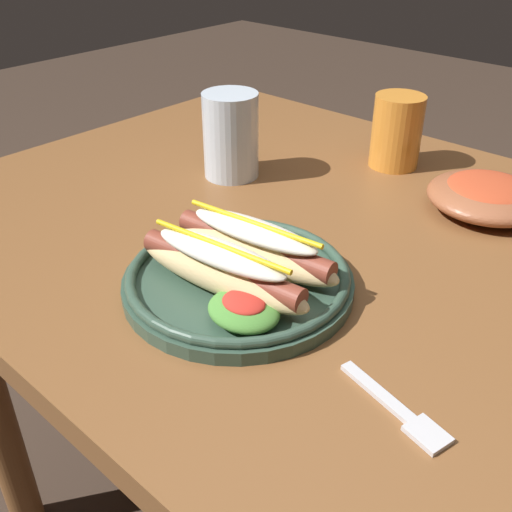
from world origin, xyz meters
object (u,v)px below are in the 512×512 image
(water_cup, at_px, (231,135))
(extra_cup, at_px, (397,131))
(side_bowl, at_px, (488,195))
(fork, at_px, (400,411))
(hot_dog_plate, at_px, (238,271))

(water_cup, xyz_separation_m, extra_cup, (0.17, 0.21, -0.01))
(water_cup, bearing_deg, extra_cup, 50.63)
(extra_cup, distance_m, side_bowl, 0.19)
(fork, bearing_deg, side_bowl, 118.43)
(side_bowl, bearing_deg, extra_cup, 163.54)
(fork, distance_m, side_bowl, 0.43)
(water_cup, relative_size, side_bowl, 0.79)
(hot_dog_plate, xyz_separation_m, water_cup, (-0.23, 0.22, 0.04))
(water_cup, relative_size, extra_cup, 1.13)
(fork, height_order, side_bowl, side_bowl)
(extra_cup, bearing_deg, side_bowl, -16.46)
(hot_dog_plate, relative_size, fork, 2.16)
(fork, relative_size, water_cup, 0.92)
(fork, xyz_separation_m, side_bowl, (-0.11, 0.42, 0.02))
(side_bowl, bearing_deg, water_cup, -156.53)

